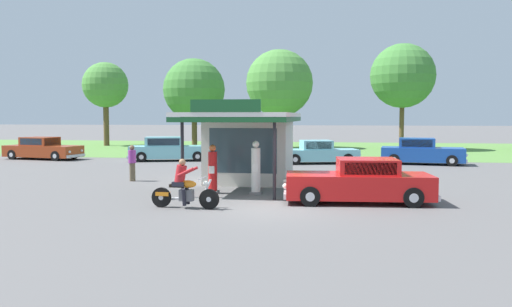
# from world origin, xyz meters

# --- Properties ---
(ground_plane) EXTENTS (300.00, 300.00, 0.00)m
(ground_plane) POSITION_xyz_m (0.00, 0.00, 0.00)
(ground_plane) COLOR #5B5959
(grass_verge_strip) EXTENTS (120.00, 24.00, 0.01)m
(grass_verge_strip) POSITION_xyz_m (0.00, 30.00, 0.00)
(grass_verge_strip) COLOR #56843D
(grass_verge_strip) RESTS_ON ground
(service_station_kiosk) EXTENTS (4.22, 7.23, 3.50)m
(service_station_kiosk) POSITION_xyz_m (-1.61, 6.12, 1.77)
(service_station_kiosk) COLOR silver
(service_station_kiosk) RESTS_ON ground
(gas_pump_nearside) EXTENTS (0.44, 0.44, 1.85)m
(gas_pump_nearside) POSITION_xyz_m (-2.44, 2.85, 0.84)
(gas_pump_nearside) COLOR slate
(gas_pump_nearside) RESTS_ON ground
(gas_pump_offside) EXTENTS (0.44, 0.44, 2.01)m
(gas_pump_offside) POSITION_xyz_m (-0.78, 2.85, 0.92)
(gas_pump_offside) COLOR slate
(gas_pump_offside) RESTS_ON ground
(motorcycle_with_rider) EXTENTS (2.25, 0.70, 1.58)m
(motorcycle_with_rider) POSITION_xyz_m (-2.59, -0.37, 0.65)
(motorcycle_with_rider) COLOR black
(motorcycle_with_rider) RESTS_ON ground
(featured_classic_sedan) EXTENTS (5.15, 2.28, 1.50)m
(featured_classic_sedan) POSITION_xyz_m (2.97, 1.58, 0.69)
(featured_classic_sedan) COLOR red
(featured_classic_sedan) RESTS_ON ground
(parked_car_back_row_left) EXTENTS (5.23, 2.95, 1.44)m
(parked_car_back_row_left) POSITION_xyz_m (1.11, 15.84, 0.65)
(parked_car_back_row_left) COLOR #7AC6D1
(parked_car_back_row_left) RESTS_ON ground
(parked_car_back_row_right) EXTENTS (5.67, 3.17, 1.57)m
(parked_car_back_row_right) POSITION_xyz_m (-8.67, 16.26, 0.72)
(parked_car_back_row_right) COLOR #7AC6D1
(parked_car_back_row_right) RESTS_ON ground
(parked_car_back_row_far_left) EXTENTS (5.63, 2.76, 1.51)m
(parked_car_back_row_far_left) POSITION_xyz_m (-17.56, 16.07, 0.68)
(parked_car_back_row_far_left) COLOR #993819
(parked_car_back_row_far_left) RESTS_ON ground
(parked_car_second_row_spare) EXTENTS (5.17, 2.47, 1.60)m
(parked_car_second_row_spare) POSITION_xyz_m (7.32, 16.24, 0.73)
(parked_car_second_row_spare) COLOR #19479E
(parked_car_second_row_spare) RESTS_ON ground
(bystander_leaning_by_kiosk) EXTENTS (0.34, 0.34, 1.62)m
(bystander_leaning_by_kiosk) POSITION_xyz_m (-6.89, 5.86, 0.85)
(bystander_leaning_by_kiosk) COLOR brown
(bystander_leaning_by_kiosk) RESTS_ON ground
(tree_oak_distant_spare) EXTENTS (5.58, 5.58, 9.22)m
(tree_oak_distant_spare) POSITION_xyz_m (7.87, 30.19, 6.41)
(tree_oak_distant_spare) COLOR brown
(tree_oak_distant_spare) RESTS_ON ground
(tree_oak_left) EXTENTS (6.09, 6.09, 8.98)m
(tree_oak_left) POSITION_xyz_m (-2.94, 30.57, 5.93)
(tree_oak_left) COLOR brown
(tree_oak_left) RESTS_ON ground
(tree_oak_far_left) EXTENTS (6.17, 6.17, 8.69)m
(tree_oak_far_left) POSITION_xyz_m (-11.87, 33.77, 5.52)
(tree_oak_far_left) COLOR brown
(tree_oak_far_left) RESTS_ON ground
(tree_oak_right) EXTENTS (4.46, 4.46, 8.24)m
(tree_oak_right) POSITION_xyz_m (-20.34, 31.82, 5.95)
(tree_oak_right) COLOR brown
(tree_oak_right) RESTS_ON ground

